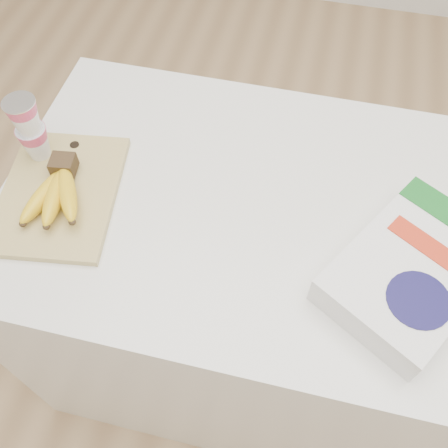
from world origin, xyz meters
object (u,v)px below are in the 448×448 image
object	(u,v)px
cereal_box	(413,271)
cutting_board	(60,193)
bananas	(56,191)
table	(248,290)
yogurt_stack	(29,128)

from	to	relation	value
cereal_box	cutting_board	bearing A→B (deg)	-151.42
cutting_board	bananas	xyz separation A→B (m)	(0.01, -0.02, 0.03)
table	cereal_box	distance (m)	0.53
table	cutting_board	distance (m)	0.56
cutting_board	cereal_box	world-z (taller)	cereal_box
bananas	yogurt_stack	distance (m)	0.14
cutting_board	yogurt_stack	xyz separation A→B (m)	(-0.07, 0.08, 0.09)
table	cereal_box	bearing A→B (deg)	-18.95
bananas	cereal_box	distance (m)	0.69
bananas	cereal_box	xyz separation A→B (m)	(0.69, -0.02, -0.00)
bananas	yogurt_stack	bearing A→B (deg)	130.44
table	cereal_box	size ratio (longest dim) A/B	2.75
yogurt_stack	table	bearing A→B (deg)	-1.39
cutting_board	cereal_box	xyz separation A→B (m)	(0.70, -0.03, 0.03)
table	cereal_box	world-z (taller)	cereal_box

